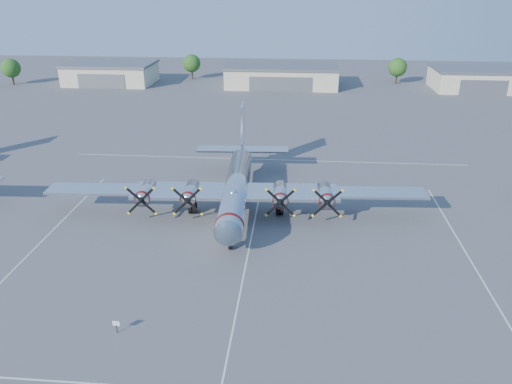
# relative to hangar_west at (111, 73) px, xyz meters

# --- Properties ---
(ground) EXTENTS (260.00, 260.00, 0.00)m
(ground) POSITION_rel_hangar_west_xyz_m (45.00, -81.96, -2.71)
(ground) COLOR #4E4E50
(ground) RESTS_ON ground
(parking_lines) EXTENTS (60.00, 50.08, 0.01)m
(parking_lines) POSITION_rel_hangar_west_xyz_m (45.00, -83.71, -2.71)
(parking_lines) COLOR silver
(parking_lines) RESTS_ON ground
(hangar_west) EXTENTS (22.60, 14.60, 5.40)m
(hangar_west) POSITION_rel_hangar_west_xyz_m (0.00, 0.00, 0.00)
(hangar_west) COLOR beige
(hangar_west) RESTS_ON ground
(hangar_center) EXTENTS (28.60, 14.60, 5.40)m
(hangar_center) POSITION_rel_hangar_west_xyz_m (45.00, -0.00, -0.00)
(hangar_center) COLOR beige
(hangar_center) RESTS_ON ground
(hangar_east) EXTENTS (20.60, 14.60, 5.40)m
(hangar_east) POSITION_rel_hangar_west_xyz_m (93.00, 0.00, 0.00)
(hangar_east) COLOR beige
(hangar_east) RESTS_ON ground
(tree_far_west) EXTENTS (4.80, 4.80, 6.64)m
(tree_far_west) POSITION_rel_hangar_west_xyz_m (-25.00, -3.96, 1.51)
(tree_far_west) COLOR #382619
(tree_far_west) RESTS_ON ground
(tree_west) EXTENTS (4.80, 4.80, 6.64)m
(tree_west) POSITION_rel_hangar_west_xyz_m (20.00, 8.04, 1.51)
(tree_west) COLOR #382619
(tree_west) RESTS_ON ground
(tree_east) EXTENTS (4.80, 4.80, 6.64)m
(tree_east) POSITION_rel_hangar_west_xyz_m (75.00, 6.04, 1.51)
(tree_east) COLOR #382619
(tree_east) RESTS_ON ground
(main_bomber_b29) EXTENTS (45.19, 32.16, 9.65)m
(main_bomber_b29) POSITION_rel_hangar_west_xyz_m (42.55, -74.51, -2.71)
(main_bomber_b29) COLOR silver
(main_bomber_b29) RESTS_ON ground
(info_placard) EXTENTS (0.58, 0.10, 1.10)m
(info_placard) POSITION_rel_hangar_west_xyz_m (36.01, -98.60, -1.94)
(info_placard) COLOR black
(info_placard) RESTS_ON ground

